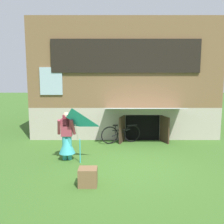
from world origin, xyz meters
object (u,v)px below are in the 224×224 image
object	(u,v)px
person	(66,140)
kite	(71,123)
wooden_crate	(87,177)
bicycle_black	(120,134)

from	to	relation	value
person	kite	bearing A→B (deg)	-67.44
kite	wooden_crate	distance (m)	1.87
person	bicycle_black	size ratio (longest dim) A/B	0.98
bicycle_black	wooden_crate	distance (m)	4.06
bicycle_black	wooden_crate	xyz separation A→B (m)	(-0.95, -3.94, -0.14)
bicycle_black	kite	bearing A→B (deg)	-138.26
person	bicycle_black	distance (m)	2.71
person	wooden_crate	bearing A→B (deg)	-71.08
kite	wooden_crate	bearing A→B (deg)	-67.80
bicycle_black	wooden_crate	bearing A→B (deg)	-120.66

